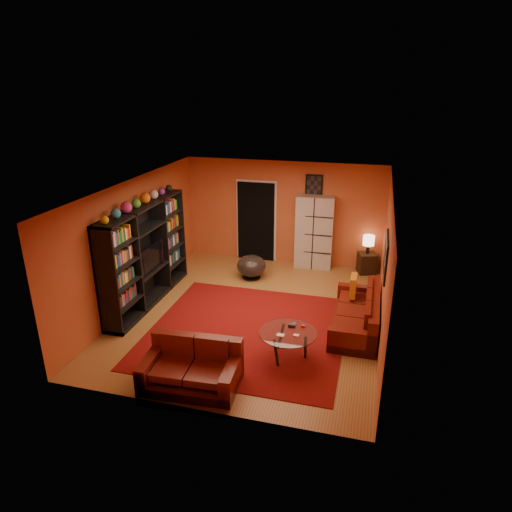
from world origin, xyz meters
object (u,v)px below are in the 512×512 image
(tv, at_px, (148,258))
(loveseat, at_px, (193,367))
(storage_cabinet, at_px, (314,232))
(side_table, at_px, (367,263))
(entertainment_unit, at_px, (146,255))
(sofa, at_px, (360,315))
(coffee_table, at_px, (288,335))
(bowl_chair, at_px, (251,266))
(table_lamp, at_px, (369,241))

(tv, distance_m, loveseat, 3.16)
(storage_cabinet, distance_m, side_table, 1.48)
(tv, xyz_separation_m, storage_cabinet, (3.05, 2.83, -0.09))
(entertainment_unit, bearing_deg, storage_cabinet, 42.05)
(sofa, bearing_deg, tv, 179.79)
(coffee_table, height_order, side_table, side_table)
(loveseat, bearing_deg, coffee_table, -54.28)
(entertainment_unit, xyz_separation_m, bowl_chair, (1.80, 1.71, -0.75))
(tv, xyz_separation_m, loveseat, (1.94, -2.39, -0.71))
(bowl_chair, xyz_separation_m, table_lamp, (2.63, 1.04, 0.52))
(tv, xyz_separation_m, side_table, (4.38, 2.78, -0.75))
(loveseat, height_order, bowl_chair, loveseat)
(loveseat, bearing_deg, side_table, -28.59)
(loveseat, distance_m, storage_cabinet, 5.37)
(loveseat, xyz_separation_m, bowl_chair, (-0.19, 4.13, 0.02))
(loveseat, xyz_separation_m, storage_cabinet, (1.12, 5.22, 0.63))
(sofa, height_order, loveseat, same)
(storage_cabinet, bearing_deg, loveseat, -104.81)
(entertainment_unit, bearing_deg, tv, -31.04)
(tv, xyz_separation_m, bowl_chair, (1.75, 1.74, -0.70))
(coffee_table, relative_size, table_lamp, 2.15)
(storage_cabinet, bearing_deg, sofa, -68.12)
(table_lamp, bearing_deg, tv, -147.60)
(coffee_table, relative_size, bowl_chair, 1.41)
(entertainment_unit, xyz_separation_m, storage_cabinet, (3.10, 2.80, -0.14))
(tv, bearing_deg, loveseat, -140.93)
(sofa, bearing_deg, table_lamp, 89.56)
(entertainment_unit, bearing_deg, sofa, -0.59)
(coffee_table, bearing_deg, bowl_chair, 115.71)
(loveseat, height_order, coffee_table, loveseat)
(side_table, bearing_deg, storage_cabinet, 177.84)
(entertainment_unit, bearing_deg, table_lamp, 31.83)
(sofa, xyz_separation_m, storage_cabinet, (-1.30, 2.85, 0.63))
(coffee_table, xyz_separation_m, side_table, (1.15, 4.12, -0.20))
(tv, height_order, table_lamp, tv)
(entertainment_unit, relative_size, storage_cabinet, 1.64)
(tv, distance_m, side_table, 5.24)
(side_table, relative_size, table_lamp, 1.10)
(tv, relative_size, loveseat, 0.64)
(sofa, height_order, storage_cabinet, storage_cabinet)
(storage_cabinet, relative_size, table_lamp, 4.02)
(entertainment_unit, distance_m, loveseat, 3.22)
(tv, height_order, sofa, tv)
(storage_cabinet, bearing_deg, entertainment_unit, -140.70)
(coffee_table, distance_m, table_lamp, 4.30)
(loveseat, bearing_deg, sofa, -48.87)
(sofa, bearing_deg, side_table, 89.56)
(coffee_table, xyz_separation_m, bowl_chair, (-1.48, 3.08, -0.15))
(sofa, bearing_deg, entertainment_unit, 179.40)
(storage_cabinet, xyz_separation_m, table_lamp, (1.33, -0.05, -0.09))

